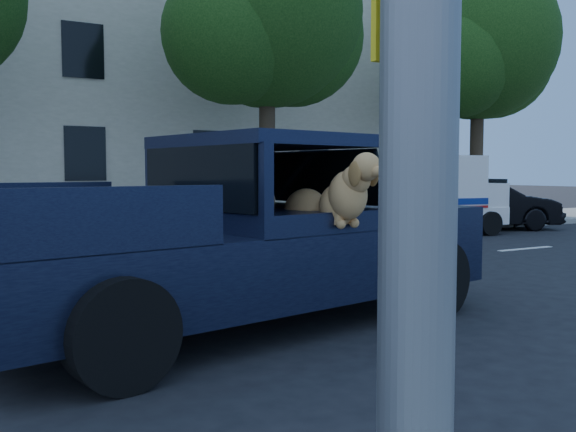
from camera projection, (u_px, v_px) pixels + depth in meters
name	position (u px, v px, depth m)	size (l,w,h in m)	color
ground	(282.00, 327.00, 6.91)	(120.00, 120.00, 0.00)	black
far_sidewalk	(86.00, 241.00, 14.84)	(60.00, 4.00, 0.15)	gray
lane_stripes	(285.00, 270.00, 10.84)	(21.60, 0.14, 0.01)	silver
street_tree_mid	(268.00, 22.00, 17.33)	(6.00, 5.20, 8.60)	#332619
street_tree_right	(479.00, 50.00, 21.34)	(6.00, 5.20, 8.60)	#332619
building_main	(123.00, 90.00, 22.33)	(26.00, 6.00, 9.00)	beige
pickup_truck	(236.00, 263.00, 6.87)	(6.07, 3.34, 2.06)	black
mail_truck	(427.00, 200.00, 16.94)	(4.00, 2.36, 2.09)	silver
parked_sedan	(484.00, 205.00, 18.42)	(4.23, 1.48, 1.39)	black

